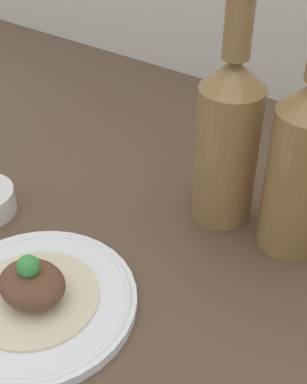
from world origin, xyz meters
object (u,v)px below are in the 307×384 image
Objects in this scene: plate at (35,301)px; cider_bottle_left at (228,136)px; plated_food at (33,287)px; cider_bottle_right at (303,162)px.

plate is 29.89cm from cider_bottle_left.
plate is 0.73× the size of cider_bottle_left.
plate is at bearing 90.00° from plated_food.
plated_food is 33.27cm from cider_bottle_right.
cider_bottle_left is (8.60, 26.31, 11.27)cm from plate.
cider_bottle_right is (9.69, 0.00, 0.00)cm from cider_bottle_left.
cider_bottle_right reaches higher than plated_food.
cider_bottle_right reaches higher than plate.
plated_food is (0.00, -0.00, 2.33)cm from plate.
plated_food is at bearing -90.00° from plate.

